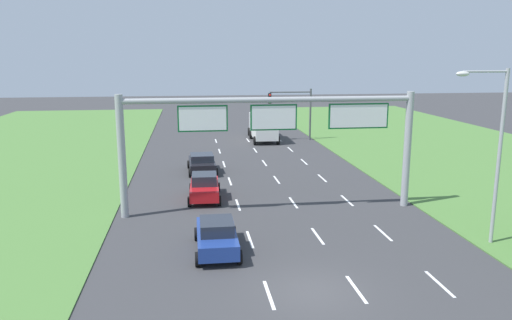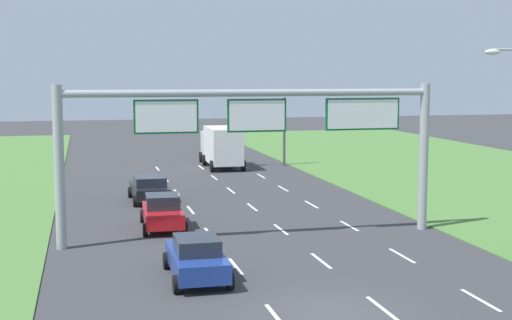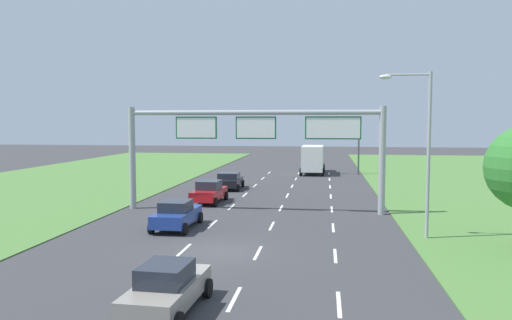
{
  "view_description": "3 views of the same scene",
  "coord_description": "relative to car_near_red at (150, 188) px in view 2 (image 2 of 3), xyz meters",
  "views": [
    {
      "loc": [
        -4.65,
        -17.55,
        9.03
      ],
      "look_at": [
        -1.0,
        9.22,
        3.4
      ],
      "focal_mm": 35.0,
      "sensor_mm": 36.0,
      "label": 1
    },
    {
      "loc": [
        -7.32,
        -20.42,
        7.38
      ],
      "look_at": [
        0.42,
        11.58,
        3.46
      ],
      "focal_mm": 50.0,
      "sensor_mm": 36.0,
      "label": 2
    },
    {
      "loc": [
        4.74,
        -22.21,
        5.98
      ],
      "look_at": [
        0.27,
        10.04,
        3.49
      ],
      "focal_mm": 35.0,
      "sensor_mm": 36.0,
      "label": 3
    }
  ],
  "objects": [
    {
      "name": "ground_plane",
      "position": [
        3.69,
        -21.22,
        -0.77
      ],
      "size": [
        200.0,
        200.0,
        0.0
      ],
      "primitive_type": "plane",
      "color": "#38383A"
    },
    {
      "name": "lane_dashes_inner_left",
      "position": [
        1.94,
        -12.22,
        -0.76
      ],
      "size": [
        0.14,
        56.4,
        0.01
      ],
      "color": "white",
      "rests_on": "ground_plane"
    },
    {
      "name": "lane_dashes_inner_right",
      "position": [
        5.44,
        -12.22,
        -0.76
      ],
      "size": [
        0.14,
        56.4,
        0.01
      ],
      "color": "white",
      "rests_on": "ground_plane"
    },
    {
      "name": "lane_dashes_slip",
      "position": [
        8.94,
        -12.22,
        -0.76
      ],
      "size": [
        0.14,
        56.4,
        0.01
      ],
      "color": "white",
      "rests_on": "ground_plane"
    },
    {
      "name": "car_near_red",
      "position": [
        0.0,
        0.0,
        0.0
      ],
      "size": [
        2.32,
        4.32,
        1.5
      ],
      "rotation": [
        0.0,
        0.0,
        0.03
      ],
      "color": "black",
      "rests_on": "ground_plane"
    },
    {
      "name": "car_lead_silver",
      "position": [
        0.2,
        -16.58,
        0.02
      ],
      "size": [
        2.09,
        4.32,
        1.59
      ],
      "rotation": [
        0.0,
        0.0,
        -0.01
      ],
      "color": "navy",
      "rests_on": "ground_plane"
    },
    {
      "name": "car_far_ahead",
      "position": [
        -0.06,
        -7.59,
        0.04
      ],
      "size": [
        2.2,
        4.42,
        1.64
      ],
      "rotation": [
        0.0,
        0.0,
        -0.04
      ],
      "color": "red",
      "rests_on": "ground_plane"
    },
    {
      "name": "box_truck",
      "position": [
        7.08,
        14.62,
        0.98
      ],
      "size": [
        2.78,
        7.56,
        3.26
      ],
      "rotation": [
        0.0,
        0.0,
        -0.02
      ],
      "color": "silver",
      "rests_on": "ground_plane"
    },
    {
      "name": "sign_gantry",
      "position": [
        3.96,
        -10.7,
        4.19
      ],
      "size": [
        17.24,
        0.44,
        7.0
      ],
      "color": "#9EA0A5",
      "rests_on": "ground_plane"
    },
    {
      "name": "traffic_light_mast",
      "position": [
        10.29,
        14.11,
        3.1
      ],
      "size": [
        4.76,
        0.49,
        5.6
      ],
      "color": "#47494F",
      "rests_on": "ground_plane"
    }
  ]
}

